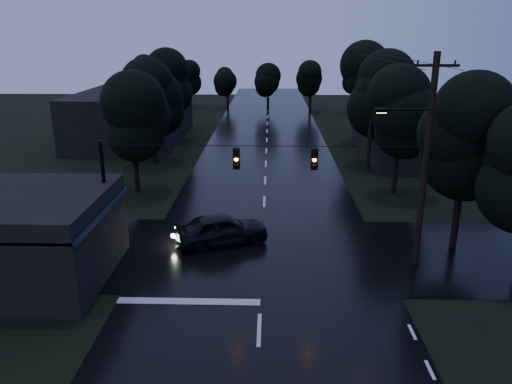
{
  "coord_description": "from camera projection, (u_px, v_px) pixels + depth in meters",
  "views": [
    {
      "loc": [
        0.35,
        -11.38,
        10.77
      ],
      "look_at": [
        -0.36,
        13.43,
        2.8
      ],
      "focal_mm": 35.0,
      "sensor_mm": 36.0,
      "label": 1
    }
  ],
  "objects": [
    {
      "name": "building_far_left",
      "position": [
        132.0,
        116.0,
        51.82
      ],
      "size": [
        10.0,
        16.0,
        5.0
      ],
      "primitive_type": "cube",
      "color": "black",
      "rests_on": "ground"
    },
    {
      "name": "tree_left_b",
      "position": [
        150.0,
        98.0,
        41.23
      ],
      "size": [
        4.2,
        4.2,
        8.85
      ],
      "color": "black",
      "rests_on": "ground"
    },
    {
      "name": "tree_left_c",
      "position": [
        167.0,
        82.0,
        50.65
      ],
      "size": [
        4.48,
        4.48,
        9.44
      ],
      "color": "black",
      "rests_on": "ground"
    },
    {
      "name": "utility_pole_far",
      "position": [
        371.0,
        124.0,
        39.37
      ],
      "size": [
        2.0,
        0.3,
        7.5
      ],
      "color": "black",
      "rests_on": "ground"
    },
    {
      "name": "tree_right_c",
      "position": [
        369.0,
        78.0,
        49.98
      ],
      "size": [
        4.76,
        4.76,
        10.03
      ],
      "color": "black",
      "rests_on": "ground"
    },
    {
      "name": "span_signals",
      "position": [
        274.0,
        158.0,
        22.97
      ],
      "size": [
        15.0,
        0.37,
        1.12
      ],
      "color": "black",
      "rests_on": "ground"
    },
    {
      "name": "utility_pole_main",
      "position": [
        424.0,
        159.0,
        22.79
      ],
      "size": [
        3.5,
        0.3,
        10.0
      ],
      "color": "black",
      "rests_on": "ground"
    },
    {
      "name": "anchor_pole_left",
      "position": [
        106.0,
        202.0,
        23.89
      ],
      "size": [
        0.18,
        0.18,
        6.0
      ],
      "primitive_type": "cylinder",
      "color": "black",
      "rests_on": "ground"
    },
    {
      "name": "cross_street",
      "position": [
        262.0,
        253.0,
        25.55
      ],
      "size": [
        60.0,
        9.0,
        0.02
      ],
      "primitive_type": "cube",
      "color": "black",
      "rests_on": "ground"
    },
    {
      "name": "tree_right_b",
      "position": [
        384.0,
        94.0,
        40.59
      ],
      "size": [
        4.48,
        4.48,
        9.44
      ],
      "color": "black",
      "rests_on": "ground"
    },
    {
      "name": "car",
      "position": [
        222.0,
        229.0,
        26.39
      ],
      "size": [
        5.27,
        3.62,
        1.67
      ],
      "primitive_type": "imported",
      "rotation": [
        0.0,
        0.0,
        1.95
      ],
      "color": "black",
      "rests_on": "ground"
    },
    {
      "name": "tree_right_a",
      "position": [
        400.0,
        114.0,
        33.11
      ],
      "size": [
        4.2,
        4.2,
        8.85
      ],
      "color": "black",
      "rests_on": "ground"
    },
    {
      "name": "main_road",
      "position": [
        266.0,
        164.0,
        42.68
      ],
      "size": [
        12.0,
        120.0,
        0.02
      ],
      "primitive_type": "cube",
      "color": "black",
      "rests_on": "ground"
    },
    {
      "name": "tree_corner_near",
      "position": [
        467.0,
        135.0,
        24.4
      ],
      "size": [
        4.48,
        4.48,
        9.44
      ],
      "color": "black",
      "rests_on": "ground"
    },
    {
      "name": "tree_left_a",
      "position": [
        132.0,
        118.0,
        33.71
      ],
      "size": [
        3.92,
        3.92,
        8.26
      ],
      "color": "black",
      "rests_on": "ground"
    },
    {
      "name": "building_far_right",
      "position": [
        420.0,
        131.0,
        45.44
      ],
      "size": [
        10.0,
        14.0,
        4.4
      ],
      "primitive_type": "cube",
      "color": "black",
      "rests_on": "ground"
    }
  ]
}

